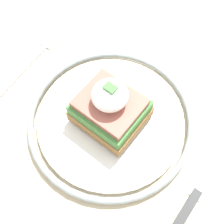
{
  "coord_description": "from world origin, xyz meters",
  "views": [
    {
      "loc": [
        0.11,
        -0.09,
        1.15
      ],
      "look_at": [
        0.0,
        0.05,
        0.79
      ],
      "focal_mm": 45.0,
      "sensor_mm": 36.0,
      "label": 1
    }
  ],
  "objects_px": {
    "plate": "(112,120)",
    "fork": "(33,59)",
    "sandwich": "(111,108)",
    "knife": "(196,195)"
  },
  "relations": [
    {
      "from": "sandwich",
      "to": "fork",
      "type": "relative_size",
      "value": 0.62
    },
    {
      "from": "plate",
      "to": "fork",
      "type": "xyz_separation_m",
      "value": [
        -0.18,
        0.01,
        -0.01
      ]
    },
    {
      "from": "plate",
      "to": "fork",
      "type": "height_order",
      "value": "plate"
    },
    {
      "from": "sandwich",
      "to": "knife",
      "type": "height_order",
      "value": "sandwich"
    },
    {
      "from": "plate",
      "to": "fork",
      "type": "relative_size",
      "value": 1.61
    },
    {
      "from": "knife",
      "to": "plate",
      "type": "bearing_deg",
      "value": 174.02
    },
    {
      "from": "fork",
      "to": "knife",
      "type": "height_order",
      "value": "knife"
    },
    {
      "from": "sandwich",
      "to": "fork",
      "type": "bearing_deg",
      "value": 177.0
    },
    {
      "from": "fork",
      "to": "plate",
      "type": "bearing_deg",
      "value": -2.81
    },
    {
      "from": "sandwich",
      "to": "knife",
      "type": "xyz_separation_m",
      "value": [
        0.16,
        -0.02,
        -0.04
      ]
    }
  ]
}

